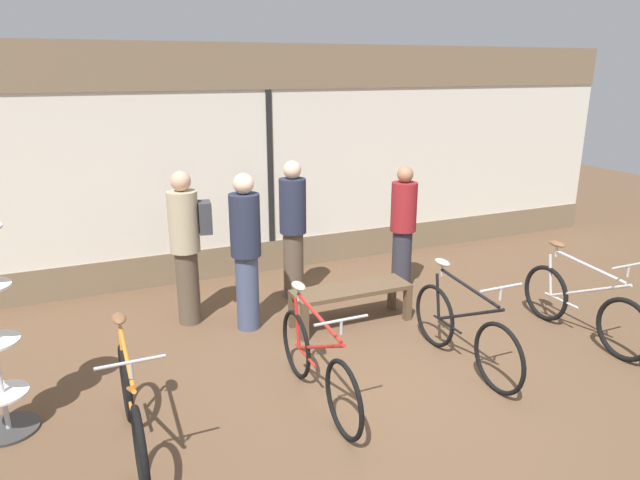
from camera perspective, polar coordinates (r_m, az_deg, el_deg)
The scene contains 11 objects.
ground_plane at distance 5.73m, azimuth 6.68°, elevation -13.51°, with size 24.00×24.00×0.00m, color brown.
shop_back_wall at distance 8.13m, azimuth -5.08°, elevation 7.99°, with size 12.00×0.08×3.20m.
bicycle_far_left at distance 4.79m, azimuth -18.30°, elevation -15.75°, with size 0.46×1.66×1.01m.
bicycle_left at distance 5.15m, azimuth -0.32°, elevation -12.23°, with size 0.46×1.71×1.01m.
bicycle_right at distance 5.90m, azimuth 14.13°, elevation -8.75°, with size 0.46×1.70×1.02m.
bicycle_far_right at distance 6.93m, azimuth 24.65°, elevation -6.01°, with size 0.46×1.73×1.01m.
display_bench at distance 6.64m, azimuth 3.13°, elevation -5.41°, with size 1.40×0.44×0.45m.
customer_near_rack at distance 6.64m, azimuth -13.20°, elevation -0.28°, with size 0.51×0.38×1.80m.
customer_by_window at distance 7.61m, azimuth 8.30°, elevation 1.39°, with size 0.44×0.44×1.67m.
customer_mid_floor at distance 6.38m, azimuth -7.42°, elevation -0.88°, with size 0.45×0.45×1.80m.
customer_near_bench at distance 7.24m, azimuth -2.72°, elevation 1.33°, with size 0.48×0.48×1.79m.
Camera 1 is at (-2.56, -4.23, 2.89)m, focal length 32.00 mm.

